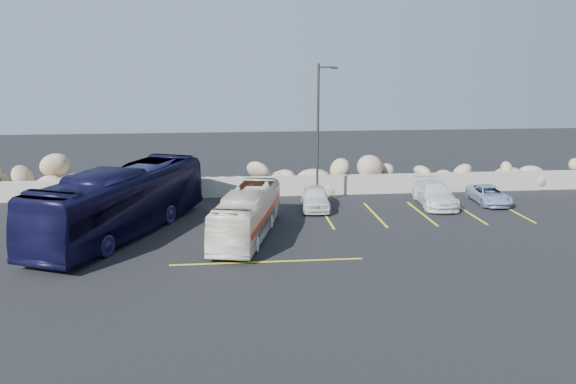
{
  "coord_description": "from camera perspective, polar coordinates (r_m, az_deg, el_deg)",
  "views": [
    {
      "loc": [
        -2.37,
        -21.71,
        8.04
      ],
      "look_at": [
        0.25,
        4.0,
        2.07
      ],
      "focal_mm": 35.0,
      "sensor_mm": 36.0,
      "label": 1
    }
  ],
  "objects": [
    {
      "name": "car_a",
      "position": [
        31.5,
        2.79,
        -0.58
      ],
      "size": [
        1.82,
        3.89,
        1.29
      ],
      "primitive_type": "imported",
      "rotation": [
        0.0,
        0.0,
        -0.08
      ],
      "color": "silver",
      "rests_on": "ground"
    },
    {
      "name": "tour_coach",
      "position": [
        27.73,
        -16.55,
        -0.93
      ],
      "size": [
        7.12,
        11.71,
        3.23
      ],
      "primitive_type": "imported",
      "rotation": [
        0.0,
        0.0,
        -0.41
      ],
      "color": "black",
      "rests_on": "ground"
    },
    {
      "name": "car_d",
      "position": [
        34.79,
        19.75,
        -0.26
      ],
      "size": [
        1.91,
        3.77,
        1.02
      ],
      "primitive_type": "imported",
      "rotation": [
        0.0,
        0.0,
        -0.06
      ],
      "color": "#8AA4C4",
      "rests_on": "ground"
    },
    {
      "name": "vintage_bus",
      "position": [
        26.43,
        -4.15,
        -2.22
      ],
      "size": [
        3.73,
        8.18,
        2.22
      ],
      "primitive_type": "imported",
      "rotation": [
        0.0,
        0.0,
        -0.24
      ],
      "color": "silver",
      "rests_on": "ground"
    },
    {
      "name": "lamppost",
      "position": [
        31.82,
        3.15,
        6.24
      ],
      "size": [
        1.14,
        0.18,
        8.0
      ],
      "color": "#312F2C",
      "rests_on": "ground"
    },
    {
      "name": "ground",
      "position": [
        23.27,
        0.39,
        -7.19
      ],
      "size": [
        90.0,
        90.0,
        0.0
      ],
      "primitive_type": "plane",
      "color": "black",
      "rests_on": "ground"
    },
    {
      "name": "riprap_pile",
      "position": [
        35.64,
        -1.9,
        2.1
      ],
      "size": [
        54.0,
        2.8,
        2.6
      ],
      "primitive_type": null,
      "color": "tan",
      "rests_on": "ground"
    },
    {
      "name": "parking_lines",
      "position": [
        29.29,
        8.28,
        -3.05
      ],
      "size": [
        18.16,
        9.36,
        0.01
      ],
      "color": "yellow",
      "rests_on": "ground"
    },
    {
      "name": "seawall",
      "position": [
        34.6,
        -1.75,
        0.59
      ],
      "size": [
        60.0,
        0.4,
        1.2
      ],
      "primitive_type": "cube",
      "color": "gray",
      "rests_on": "ground"
    },
    {
      "name": "car_c",
      "position": [
        33.33,
        14.69,
        -0.2
      ],
      "size": [
        2.28,
        4.73,
        1.33
      ],
      "primitive_type": "imported",
      "rotation": [
        0.0,
        0.0,
        -0.09
      ],
      "color": "silver",
      "rests_on": "ground"
    }
  ]
}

